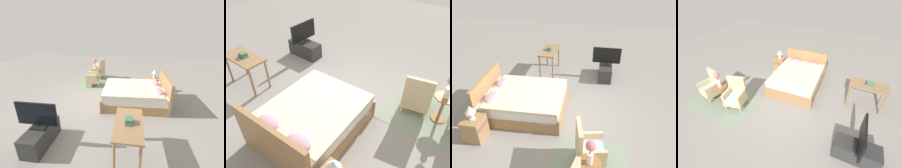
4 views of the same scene
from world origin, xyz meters
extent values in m
plane|color=gray|center=(0.00, 0.00, 0.00)|extent=(16.00, 16.00, 0.00)
cube|color=gray|center=(-1.90, -0.76, 0.00)|extent=(2.10, 1.50, 0.01)
cube|color=#997047|center=(-0.08, 1.00, 0.14)|extent=(1.63, 2.06, 0.28)
cube|color=white|center=(-0.08, 1.00, 0.40)|extent=(1.56, 1.98, 0.24)
cube|color=beige|center=(-0.07, 0.92, 0.55)|extent=(1.60, 1.82, 0.06)
cube|color=#997047|center=(-0.11, 1.95, 0.48)|extent=(1.58, 0.14, 0.96)
cube|color=#997047|center=(-0.04, 0.03, 0.20)|extent=(1.58, 0.12, 0.40)
ellipsoid|color=#B28499|center=(-0.45, 1.68, 0.59)|extent=(0.45, 0.30, 0.14)
ellipsoid|color=#B28499|center=(0.24, 1.71, 0.59)|extent=(0.45, 0.30, 0.14)
cylinder|color=#CCB284|center=(-2.69, -0.93, 0.09)|extent=(0.04, 0.04, 0.16)
cylinder|color=#CCB284|center=(-2.24, -1.03, 0.09)|extent=(0.04, 0.04, 0.16)
cylinder|color=#CCB284|center=(-2.59, -0.48, 0.09)|extent=(0.04, 0.04, 0.16)
cylinder|color=#CCB284|center=(-2.14, -0.59, 0.09)|extent=(0.04, 0.04, 0.16)
cube|color=#CCB284|center=(-2.41, -0.76, 0.23)|extent=(0.65, 0.65, 0.12)
cube|color=#A3B7CC|center=(-2.41, -0.76, 0.34)|extent=(0.60, 0.60, 0.10)
cube|color=#CCB284|center=(-2.36, -0.53, 0.61)|extent=(0.54, 0.20, 0.64)
cube|color=#CCB284|center=(-2.64, -0.70, 0.42)|extent=(0.19, 0.52, 0.26)
cube|color=#CCB284|center=(-2.19, -0.81, 0.42)|extent=(0.19, 0.52, 0.26)
cylinder|color=#CCB284|center=(-1.57, -1.03, 0.09)|extent=(0.04, 0.04, 0.16)
cylinder|color=#CCB284|center=(-1.12, -0.93, 0.09)|extent=(0.04, 0.04, 0.16)
cylinder|color=#CCB284|center=(-1.67, -0.58, 0.09)|extent=(0.04, 0.04, 0.16)
cylinder|color=#CCB284|center=(-1.22, -0.48, 0.09)|extent=(0.04, 0.04, 0.16)
cube|color=#CCB284|center=(-1.39, -0.76, 0.23)|extent=(0.64, 0.64, 0.12)
cube|color=#A3B7CC|center=(-1.39, -0.76, 0.34)|extent=(0.59, 0.59, 0.10)
cube|color=#CCB284|center=(-1.44, -0.53, 0.61)|extent=(0.54, 0.19, 0.64)
cube|color=#CCB284|center=(-1.62, -0.81, 0.42)|extent=(0.18, 0.52, 0.26)
cube|color=#CCB284|center=(-1.16, -0.71, 0.42)|extent=(0.18, 0.52, 0.26)
cylinder|color=#936038|center=(-1.90, -0.76, 0.01)|extent=(0.28, 0.28, 0.03)
cylinder|color=#936038|center=(-1.90, -0.76, 0.29)|extent=(0.06, 0.06, 0.54)
cylinder|color=#936038|center=(-1.90, -0.76, 0.58)|extent=(0.40, 0.40, 0.02)
cylinder|color=silver|center=(-1.90, -0.76, 0.70)|extent=(0.11, 0.11, 0.22)
cylinder|color=#477538|center=(-1.90, -0.76, 0.86)|extent=(0.02, 0.02, 0.10)
sphere|color=#DB7084|center=(-1.90, -0.76, 0.98)|extent=(0.17, 0.17, 0.17)
cube|color=#997047|center=(-1.19, 1.75, 0.27)|extent=(0.44, 0.40, 0.53)
cube|color=brown|center=(-1.19, 1.55, 0.37)|extent=(0.37, 0.01, 0.09)
cylinder|color=silver|center=(-1.19, 1.75, 0.54)|extent=(0.13, 0.13, 0.02)
ellipsoid|color=silver|center=(-1.19, 1.75, 0.63)|extent=(0.11, 0.11, 0.16)
cone|color=silver|center=(-1.19, 1.75, 0.79)|extent=(0.22, 0.22, 0.15)
cube|color=#2D2D2D|center=(2.09, -0.97, 0.22)|extent=(0.96, 0.40, 0.43)
cube|color=black|center=(2.09, -0.97, 0.45)|extent=(0.20, 0.32, 0.03)
cylinder|color=black|center=(2.09, -0.97, 0.49)|extent=(0.04, 0.04, 0.05)
cube|color=black|center=(2.09, -0.97, 0.76)|extent=(0.05, 0.86, 0.50)
cube|color=black|center=(2.11, -0.97, 0.76)|extent=(0.01, 0.80, 0.45)
cylinder|color=#8E6B47|center=(1.68, 0.68, 0.37)|extent=(0.05, 0.05, 0.74)
cylinder|color=#8E6B47|center=(2.62, 0.68, 0.37)|extent=(0.05, 0.05, 0.74)
cylinder|color=#8E6B47|center=(1.68, 1.10, 0.37)|extent=(0.05, 0.05, 0.74)
cylinder|color=#8E6B47|center=(2.62, 1.10, 0.37)|extent=(0.05, 0.05, 0.74)
cube|color=#8E6B47|center=(2.15, 0.89, 0.76)|extent=(1.04, 0.52, 0.04)
cube|color=#337A47|center=(2.14, 0.89, 0.79)|extent=(0.22, 0.15, 0.03)
cube|color=#66387A|center=(2.14, 0.89, 0.83)|extent=(0.17, 0.14, 0.03)
cube|color=#337A47|center=(2.14, 0.89, 0.86)|extent=(0.16, 0.13, 0.04)
camera|label=1|loc=(4.43, 0.90, 2.43)|focal=24.00mm
camera|label=2|loc=(-2.21, 2.97, 3.31)|focal=35.00mm
camera|label=3|loc=(-4.31, -0.77, 3.55)|focal=35.00mm
camera|label=4|loc=(1.51, -3.13, 3.34)|focal=24.00mm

